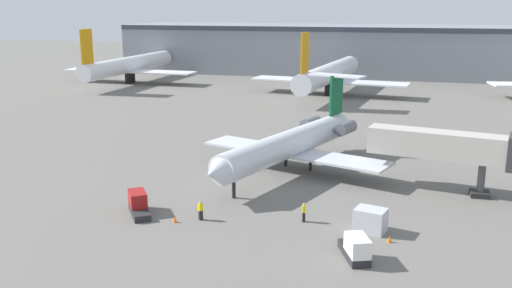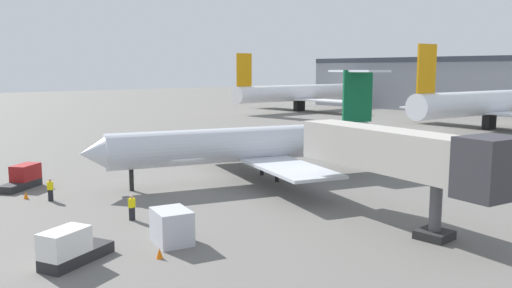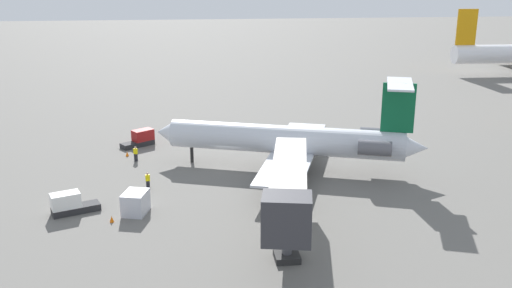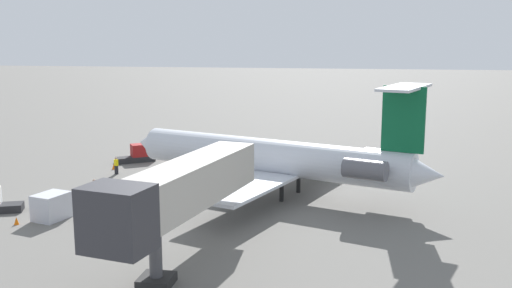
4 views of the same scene
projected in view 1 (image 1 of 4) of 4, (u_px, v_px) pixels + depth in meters
name	position (u px, v px, depth m)	size (l,w,h in m)	color
ground_plane	(263.00, 188.00, 57.20)	(400.00, 400.00, 0.10)	#66635E
regional_jet	(293.00, 142.00, 62.24)	(22.12, 27.82, 9.65)	silver
jet_bridge	(459.00, 148.00, 54.51)	(15.68, 5.92, 6.30)	#B7B2A8
ground_crew_marshaller	(201.00, 210.00, 48.52)	(0.44, 0.48, 1.69)	black
ground_crew_loader	(304.00, 212.00, 48.10)	(0.35, 0.45, 1.69)	black
baggage_tug_lead	(356.00, 249.00, 40.99)	(2.78, 4.23, 1.90)	#262628
baggage_tug_trailing	(138.00, 204.00, 50.08)	(3.43, 4.09, 1.90)	#262628
cargo_container_uld	(370.00, 220.00, 46.04)	(2.83, 2.42, 1.93)	silver
traffic_cone_near	(175.00, 219.00, 48.07)	(0.36, 0.36, 0.55)	orange
traffic_cone_mid	(389.00, 239.00, 44.07)	(0.36, 0.36, 0.55)	orange
terminal_building	(355.00, 50.00, 149.27)	(122.19, 24.78, 12.60)	gray
parked_airliner_west_end	(129.00, 65.00, 131.84)	(31.87, 37.82, 13.12)	white
parked_airliner_west_mid	(329.00, 74.00, 114.51)	(32.40, 38.16, 13.30)	silver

